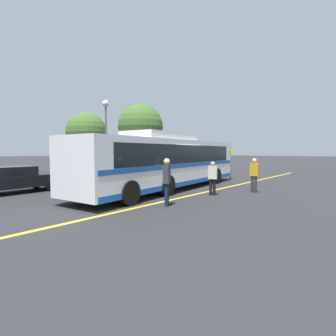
{
  "coord_description": "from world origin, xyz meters",
  "views": [
    {
      "loc": [
        -11.47,
        -9.12,
        2.14
      ],
      "look_at": [
        -0.28,
        0.27,
        1.19
      ],
      "focal_mm": 28.0,
      "sensor_mm": 36.0,
      "label": 1
    }
  ],
  "objects_px": {
    "bus_stop_sign": "(231,159)",
    "tree_2": "(141,127)",
    "transit_bus": "(168,161)",
    "parked_car_1": "(14,179)",
    "street_lamp": "(106,119)",
    "parked_car_3": "(177,167)",
    "pedestrian_0": "(254,173)",
    "pedestrian_1": "(213,176)",
    "tree_1": "(87,133)",
    "pedestrian_2": "(167,179)",
    "parked_car_2": "(116,172)"
  },
  "relations": [
    {
      "from": "transit_bus",
      "to": "tree_1",
      "type": "height_order",
      "value": "tree_1"
    },
    {
      "from": "transit_bus",
      "to": "parked_car_1",
      "type": "height_order",
      "value": "transit_bus"
    },
    {
      "from": "pedestrian_1",
      "to": "pedestrian_2",
      "type": "height_order",
      "value": "pedestrian_2"
    },
    {
      "from": "transit_bus",
      "to": "parked_car_3",
      "type": "distance_m",
      "value": 8.83
    },
    {
      "from": "pedestrian_0",
      "to": "tree_1",
      "type": "distance_m",
      "value": 15.78
    },
    {
      "from": "parked_car_3",
      "to": "transit_bus",
      "type": "bearing_deg",
      "value": 123.84
    },
    {
      "from": "tree_2",
      "to": "transit_bus",
      "type": "bearing_deg",
      "value": -128.5
    },
    {
      "from": "pedestrian_1",
      "to": "tree_2",
      "type": "distance_m",
      "value": 18.39
    },
    {
      "from": "parked_car_2",
      "to": "pedestrian_2",
      "type": "relative_size",
      "value": 2.58
    },
    {
      "from": "parked_car_2",
      "to": "tree_1",
      "type": "height_order",
      "value": "tree_1"
    },
    {
      "from": "transit_bus",
      "to": "parked_car_3",
      "type": "relative_size",
      "value": 3.25
    },
    {
      "from": "street_lamp",
      "to": "tree_2",
      "type": "height_order",
      "value": "tree_2"
    },
    {
      "from": "transit_bus",
      "to": "parked_car_1",
      "type": "distance_m",
      "value": 8.01
    },
    {
      "from": "parked_car_3",
      "to": "pedestrian_2",
      "type": "distance_m",
      "value": 13.34
    },
    {
      "from": "street_lamp",
      "to": "tree_1",
      "type": "relative_size",
      "value": 1.13
    },
    {
      "from": "pedestrian_0",
      "to": "pedestrian_2",
      "type": "relative_size",
      "value": 0.95
    },
    {
      "from": "transit_bus",
      "to": "pedestrian_0",
      "type": "height_order",
      "value": "transit_bus"
    },
    {
      "from": "street_lamp",
      "to": "tree_1",
      "type": "bearing_deg",
      "value": 90.11
    },
    {
      "from": "parked_car_3",
      "to": "bus_stop_sign",
      "type": "relative_size",
      "value": 1.67
    },
    {
      "from": "parked_car_1",
      "to": "parked_car_2",
      "type": "height_order",
      "value": "parked_car_2"
    },
    {
      "from": "pedestrian_0",
      "to": "street_lamp",
      "type": "height_order",
      "value": "street_lamp"
    },
    {
      "from": "pedestrian_1",
      "to": "bus_stop_sign",
      "type": "relative_size",
      "value": 0.68
    },
    {
      "from": "pedestrian_2",
      "to": "pedestrian_0",
      "type": "bearing_deg",
      "value": -41.19
    },
    {
      "from": "bus_stop_sign",
      "to": "tree_2",
      "type": "xyz_separation_m",
      "value": [
        2.41,
        12.31,
        3.35
      ]
    },
    {
      "from": "transit_bus",
      "to": "parked_car_2",
      "type": "relative_size",
      "value": 2.73
    },
    {
      "from": "pedestrian_0",
      "to": "pedestrian_1",
      "type": "distance_m",
      "value": 2.44
    },
    {
      "from": "pedestrian_0",
      "to": "parked_car_2",
      "type": "bearing_deg",
      "value": -1.6
    },
    {
      "from": "parked_car_1",
      "to": "tree_1",
      "type": "height_order",
      "value": "tree_1"
    },
    {
      "from": "tree_2",
      "to": "pedestrian_2",
      "type": "bearing_deg",
      "value": -131.22
    },
    {
      "from": "street_lamp",
      "to": "bus_stop_sign",
      "type": "bearing_deg",
      "value": -60.41
    },
    {
      "from": "transit_bus",
      "to": "pedestrian_0",
      "type": "relative_size",
      "value": 7.44
    },
    {
      "from": "bus_stop_sign",
      "to": "pedestrian_2",
      "type": "bearing_deg",
      "value": -82.08
    },
    {
      "from": "tree_1",
      "to": "bus_stop_sign",
      "type": "bearing_deg",
      "value": -66.7
    },
    {
      "from": "bus_stop_sign",
      "to": "tree_1",
      "type": "bearing_deg",
      "value": -162.85
    },
    {
      "from": "transit_bus",
      "to": "parked_car_3",
      "type": "height_order",
      "value": "transit_bus"
    },
    {
      "from": "pedestrian_0",
      "to": "parked_car_3",
      "type": "bearing_deg",
      "value": -40.74
    },
    {
      "from": "parked_car_2",
      "to": "pedestrian_1",
      "type": "xyz_separation_m",
      "value": [
        -0.59,
        -8.08,
        0.21
      ]
    },
    {
      "from": "transit_bus",
      "to": "tree_1",
      "type": "distance_m",
      "value": 11.79
    },
    {
      "from": "parked_car_3",
      "to": "pedestrian_2",
      "type": "bearing_deg",
      "value": 125.43
    },
    {
      "from": "parked_car_2",
      "to": "parked_car_1",
      "type": "bearing_deg",
      "value": 94.44
    },
    {
      "from": "tree_1",
      "to": "tree_2",
      "type": "bearing_deg",
      "value": 5.69
    },
    {
      "from": "bus_stop_sign",
      "to": "tree_2",
      "type": "relative_size",
      "value": 0.32
    },
    {
      "from": "parked_car_1",
      "to": "pedestrian_0",
      "type": "xyz_separation_m",
      "value": [
        8.02,
        -9.33,
        0.31
      ]
    },
    {
      "from": "parked_car_1",
      "to": "tree_1",
      "type": "distance_m",
      "value": 10.8
    },
    {
      "from": "pedestrian_1",
      "to": "tree_1",
      "type": "relative_size",
      "value": 0.29
    },
    {
      "from": "transit_bus",
      "to": "street_lamp",
      "type": "xyz_separation_m",
      "value": [
        2.23,
        8.56,
        3.22
      ]
    },
    {
      "from": "parked_car_3",
      "to": "pedestrian_0",
      "type": "bearing_deg",
      "value": 149.21
    },
    {
      "from": "tree_2",
      "to": "parked_car_1",
      "type": "bearing_deg",
      "value": -156.15
    },
    {
      "from": "tree_2",
      "to": "tree_1",
      "type": "bearing_deg",
      "value": -174.31
    },
    {
      "from": "transit_bus",
      "to": "pedestrian_2",
      "type": "distance_m",
      "value": 4.59
    }
  ]
}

